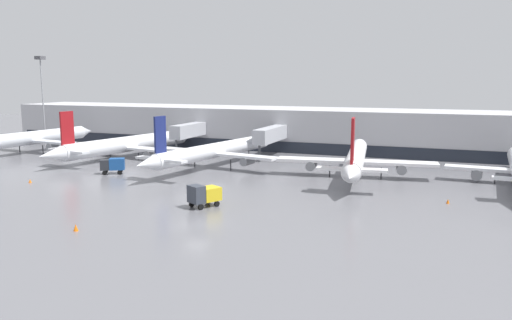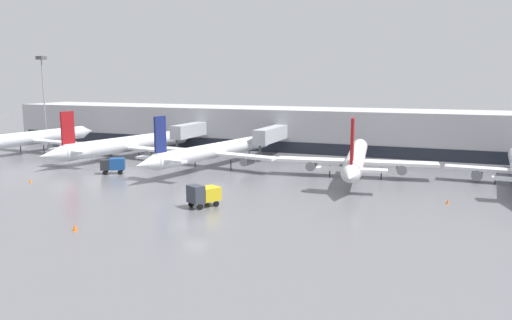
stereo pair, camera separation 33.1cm
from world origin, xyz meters
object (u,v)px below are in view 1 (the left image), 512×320
at_px(service_truck_3, 113,165).
at_px(traffic_cone_2, 30,181).
at_px(parked_jet_4, 215,151).
at_px(parked_jet_1, 127,144).
at_px(traffic_cone_1, 448,201).
at_px(parked_jet_2, 32,138).
at_px(parked_jet_3, 356,158).
at_px(traffic_cone_3, 76,228).
at_px(service_truck_0, 204,194).
at_px(apron_light_mast_1, 41,76).

bearing_deg(service_truck_3, traffic_cone_2, 25.34).
bearing_deg(parked_jet_4, parked_jet_1, 89.33).
height_order(traffic_cone_1, traffic_cone_2, traffic_cone_1).
relative_size(parked_jet_2, traffic_cone_1, 56.49).
bearing_deg(traffic_cone_1, parked_jet_3, 137.39).
bearing_deg(parked_jet_4, parked_jet_2, 97.22).
bearing_deg(traffic_cone_2, traffic_cone_1, 8.78).
relative_size(traffic_cone_1, traffic_cone_3, 0.81).
distance_m(service_truck_3, traffic_cone_1, 51.64).
xyz_separation_m(parked_jet_1, parked_jet_3, (46.11, -4.15, 0.41)).
height_order(service_truck_3, traffic_cone_3, service_truck_3).
bearing_deg(service_truck_0, parked_jet_4, -128.97).
height_order(parked_jet_3, parked_jet_4, parked_jet_3).
bearing_deg(apron_light_mast_1, service_truck_0, -32.67).
relative_size(service_truck_0, traffic_cone_1, 7.49).
xyz_separation_m(parked_jet_2, parked_jet_4, (44.02, -2.66, -0.08)).
distance_m(parked_jet_2, traffic_cone_1, 83.94).
bearing_deg(traffic_cone_3, parked_jet_3, 60.77).
xyz_separation_m(parked_jet_4, traffic_cone_1, (38.47, -12.58, -2.78)).
relative_size(parked_jet_4, service_truck_3, 9.28).
xyz_separation_m(parked_jet_1, traffic_cone_2, (1.12, -25.99, -2.36)).
bearing_deg(traffic_cone_1, apron_light_mast_1, 162.74).
distance_m(parked_jet_4, traffic_cone_3, 38.88).
xyz_separation_m(traffic_cone_2, apron_light_mast_1, (-33.00, 37.63, 15.92)).
height_order(parked_jet_3, apron_light_mast_1, apron_light_mast_1).
bearing_deg(parked_jet_1, traffic_cone_3, -139.27).
bearing_deg(service_truck_3, parked_jet_1, -91.67).
relative_size(parked_jet_3, apron_light_mast_1, 1.67).
distance_m(parked_jet_1, parked_jet_4, 21.93).
bearing_deg(service_truck_3, parked_jet_2, -54.16).
bearing_deg(parked_jet_1, service_truck_0, -121.27).
bearing_deg(traffic_cone_3, parked_jet_2, 138.60).
distance_m(parked_jet_2, service_truck_3, 33.89).
height_order(service_truck_0, apron_light_mast_1, apron_light_mast_1).
xyz_separation_m(parked_jet_3, parked_jet_4, (-24.62, -0.16, 0.03)).
bearing_deg(parked_jet_2, traffic_cone_3, -124.74).
height_order(parked_jet_3, traffic_cone_3, parked_jet_3).
height_order(service_truck_3, apron_light_mast_1, apron_light_mast_1).
distance_m(traffic_cone_1, traffic_cone_3, 44.14).
distance_m(traffic_cone_3, apron_light_mast_1, 80.00).
bearing_deg(service_truck_0, traffic_cone_3, -1.82).
xyz_separation_m(parked_jet_1, traffic_cone_1, (59.97, -16.89, -2.35)).
xyz_separation_m(traffic_cone_2, traffic_cone_3, (23.25, -17.01, 0.08)).
bearing_deg(apron_light_mast_1, service_truck_3, -34.03).
bearing_deg(parked_jet_4, apron_light_mast_1, 84.03).
bearing_deg(traffic_cone_3, parked_jet_1, 119.55).
height_order(traffic_cone_2, apron_light_mast_1, apron_light_mast_1).
relative_size(parked_jet_3, traffic_cone_1, 60.14).
distance_m(service_truck_0, apron_light_mast_1, 77.47).
height_order(traffic_cone_2, traffic_cone_3, traffic_cone_3).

